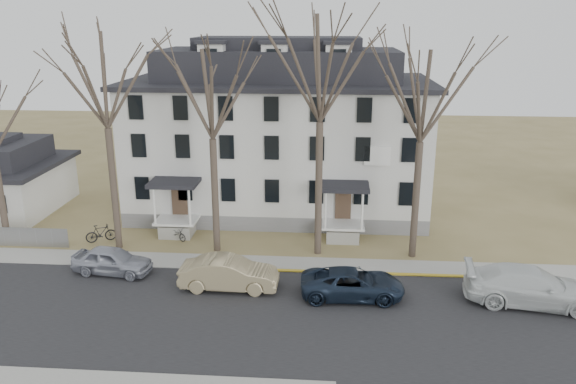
# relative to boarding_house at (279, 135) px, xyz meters

# --- Properties ---
(ground) EXTENTS (120.00, 120.00, 0.00)m
(ground) POSITION_rel_boarding_house_xyz_m (2.00, -17.95, -5.38)
(ground) COLOR olive
(ground) RESTS_ON ground
(main_road) EXTENTS (120.00, 10.00, 0.04)m
(main_road) POSITION_rel_boarding_house_xyz_m (2.00, -15.95, -5.38)
(main_road) COLOR #27272A
(main_road) RESTS_ON ground
(far_sidewalk) EXTENTS (120.00, 2.00, 0.08)m
(far_sidewalk) POSITION_rel_boarding_house_xyz_m (2.00, -9.95, -5.38)
(far_sidewalk) COLOR #A09F97
(far_sidewalk) RESTS_ON ground
(yellow_curb) EXTENTS (14.00, 0.25, 0.06)m
(yellow_curb) POSITION_rel_boarding_house_xyz_m (7.00, -10.85, -5.38)
(yellow_curb) COLOR gold
(yellow_curb) RESTS_ON ground
(boarding_house) EXTENTS (20.80, 12.36, 12.05)m
(boarding_house) POSITION_rel_boarding_house_xyz_m (0.00, 0.00, 0.00)
(boarding_house) COLOR slate
(boarding_house) RESTS_ON ground
(tree_far_left) EXTENTS (8.40, 8.40, 13.72)m
(tree_far_left) POSITION_rel_boarding_house_xyz_m (-9.00, -8.15, 4.96)
(tree_far_left) COLOR #473B31
(tree_far_left) RESTS_ON ground
(tree_mid_left) EXTENTS (7.80, 7.80, 12.74)m
(tree_mid_left) POSITION_rel_boarding_house_xyz_m (-3.00, -8.15, 4.22)
(tree_mid_left) COLOR #473B31
(tree_mid_left) RESTS_ON ground
(tree_center) EXTENTS (9.00, 9.00, 14.70)m
(tree_center) POSITION_rel_boarding_house_xyz_m (3.00, -8.15, 5.71)
(tree_center) COLOR #473B31
(tree_center) RESTS_ON ground
(tree_mid_right) EXTENTS (7.80, 7.80, 12.74)m
(tree_mid_right) POSITION_rel_boarding_house_xyz_m (8.50, -8.15, 4.22)
(tree_mid_right) COLOR #473B31
(tree_mid_right) RESTS_ON ground
(car_silver) EXTENTS (4.48, 2.26, 1.46)m
(car_silver) POSITION_rel_boarding_house_xyz_m (-8.00, -11.75, -4.65)
(car_silver) COLOR #A2A6B4
(car_silver) RESTS_ON ground
(car_tan) EXTENTS (5.01, 1.81, 1.64)m
(car_tan) POSITION_rel_boarding_house_xyz_m (-1.40, -13.06, -4.56)
(car_tan) COLOR tan
(car_tan) RESTS_ON ground
(car_navy) EXTENTS (5.17, 2.51, 1.42)m
(car_navy) POSITION_rel_boarding_house_xyz_m (4.84, -13.50, -4.67)
(car_navy) COLOR #182435
(car_navy) RESTS_ON ground
(car_white) EXTENTS (6.49, 3.35, 1.80)m
(car_white) POSITION_rel_boarding_house_xyz_m (13.37, -13.54, -4.48)
(car_white) COLOR silver
(car_white) RESTS_ON ground
(bicycle_left) EXTENTS (1.64, 1.32, 0.83)m
(bicycle_left) POSITION_rel_boarding_house_xyz_m (-5.80, -6.85, -4.96)
(bicycle_left) COLOR black
(bicycle_left) RESTS_ON ground
(bicycle_right) EXTENTS (1.87, 1.32, 1.11)m
(bicycle_right) POSITION_rel_boarding_house_xyz_m (-10.37, -7.46, -4.83)
(bicycle_right) COLOR black
(bicycle_right) RESTS_ON ground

